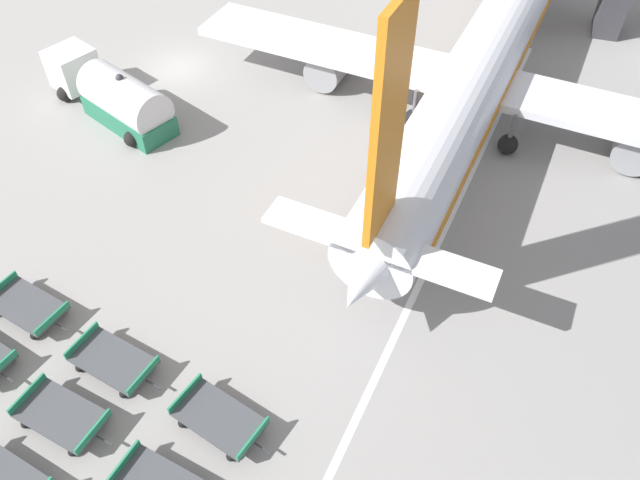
% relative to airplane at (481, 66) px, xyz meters
% --- Properties ---
extents(ground_plane, '(500.00, 500.00, 0.00)m').
position_rel_airplane_xyz_m(ground_plane, '(-18.00, -1.75, -3.02)').
color(ground_plane, gray).
extents(airplane, '(33.05, 36.70, 13.49)m').
position_rel_airplane_xyz_m(airplane, '(0.00, 0.00, 0.00)').
color(airplane, silver).
rests_on(airplane, ground_plane).
extents(fuel_tanker_primary, '(9.15, 5.32, 3.15)m').
position_rel_airplane_xyz_m(fuel_tanker_primary, '(-18.55, -7.36, -1.68)').
color(fuel_tanker_primary, white).
rests_on(fuel_tanker_primary, ground_plane).
extents(baggage_dolly_row_mid_a_col_b, '(3.98, 2.14, 0.92)m').
position_rel_airplane_xyz_m(baggage_dolly_row_mid_a_col_b, '(-10.06, -24.07, -2.53)').
color(baggage_dolly_row_mid_a_col_b, '#424449').
rests_on(baggage_dolly_row_mid_a_col_b, ground_plane).
extents(baggage_dolly_row_mid_b_col_a, '(3.99, 2.30, 0.92)m').
position_rel_airplane_xyz_m(baggage_dolly_row_mid_b_col_a, '(-14.37, -20.50, -2.53)').
color(baggage_dolly_row_mid_b_col_a, '#424449').
rests_on(baggage_dolly_row_mid_b_col_a, ground_plane).
extents(baggage_dolly_row_mid_b_col_b, '(3.99, 2.25, 0.92)m').
position_rel_airplane_xyz_m(baggage_dolly_row_mid_b_col_b, '(-9.60, -21.48, -2.53)').
color(baggage_dolly_row_mid_b_col_b, '#424449').
rests_on(baggage_dolly_row_mid_b_col_b, ground_plane).
extents(baggage_dolly_row_mid_b_col_c, '(4.00, 2.43, 0.92)m').
position_rel_airplane_xyz_m(baggage_dolly_row_mid_b_col_c, '(-4.73, -22.18, -2.53)').
color(baggage_dolly_row_mid_b_col_c, '#424449').
rests_on(baggage_dolly_row_mid_b_col_c, ground_plane).
extents(stand_guidance_stripe, '(2.97, 32.08, 0.01)m').
position_rel_airplane_xyz_m(stand_guidance_stripe, '(0.82, -7.62, -3.01)').
color(stand_guidance_stripe, white).
rests_on(stand_guidance_stripe, ground_plane).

